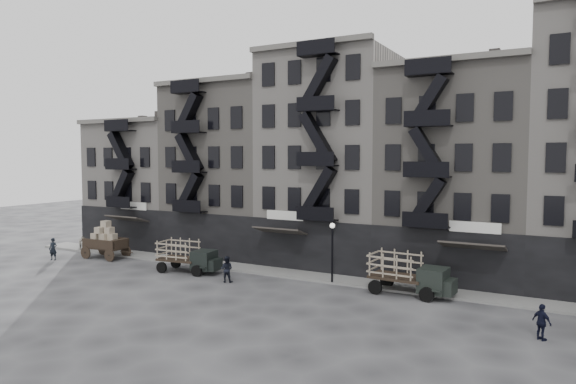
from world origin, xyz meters
The scene contains 14 objects.
ground centered at (0.00, 0.00, 0.00)m, with size 140.00×140.00×0.00m, color #38383A.
sidewalk centered at (0.00, 3.75, 0.07)m, with size 55.00×2.50×0.15m, color slate.
building_west centered at (-20.00, 9.83, 6.00)m, with size 10.00×11.35×13.20m.
building_midwest centered at (-10.00, 9.83, 7.50)m, with size 10.00×11.35×16.20m.
building_center centered at (0.00, 9.82, 8.50)m, with size 10.00×11.35×18.20m.
building_mideast centered at (10.00, 9.83, 7.50)m, with size 10.00×11.35×16.20m.
lamp_post centered at (3.00, 2.60, 2.78)m, with size 0.36×0.36×4.28m.
horse centered at (-22.22, 2.45, 0.82)m, with size 0.88×1.93×1.63m, color beige.
wagon centered at (-18.11, 1.55, 1.85)m, with size 3.92×2.24×3.24m.
stake_truck_west centered at (-8.17, 0.65, 1.41)m, with size 5.10×2.51×2.47m.
stake_truck_east centered at (8.43, 2.40, 1.53)m, with size 5.48×2.54×2.69m.
pedestrian_west centered at (-21.36, -1.16, 0.95)m, with size 0.69×0.45×1.89m, color black.
pedestrian_mid centered at (-3.76, -0.45, 0.93)m, with size 0.91×0.71×1.86m, color black.
policeman centered at (16.28, -2.62, 0.89)m, with size 1.04×0.43×1.78m, color black.
Camera 1 is at (17.06, -29.74, 8.88)m, focal length 32.00 mm.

